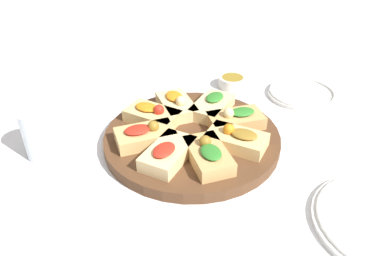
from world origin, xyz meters
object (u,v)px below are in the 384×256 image
(napkin_stack, at_px, (62,108))
(dipping_bowl, at_px, (232,82))
(plate_left, at_px, (302,93))
(water_glass, at_px, (40,133))
(serving_board, at_px, (192,138))

(napkin_stack, height_order, dipping_bowl, dipping_bowl)
(dipping_bowl, bearing_deg, plate_left, 56.14)
(plate_left, relative_size, water_glass, 1.69)
(serving_board, xyz_separation_m, napkin_stack, (-0.24, -0.27, -0.01))
(serving_board, bearing_deg, dipping_bowl, 139.64)
(water_glass, xyz_separation_m, dipping_bowl, (-0.17, 0.51, -0.04))
(plate_left, relative_size, napkin_stack, 1.69)
(plate_left, xyz_separation_m, dipping_bowl, (-0.11, -0.16, 0.01))
(water_glass, distance_m, dipping_bowl, 0.54)
(serving_board, distance_m, water_glass, 0.32)
(water_glass, bearing_deg, dipping_bowl, 108.80)
(water_glass, relative_size, napkin_stack, 1.00)
(water_glass, distance_m, napkin_stack, 0.20)
(water_glass, relative_size, dipping_bowl, 1.41)
(serving_board, relative_size, water_glass, 3.56)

